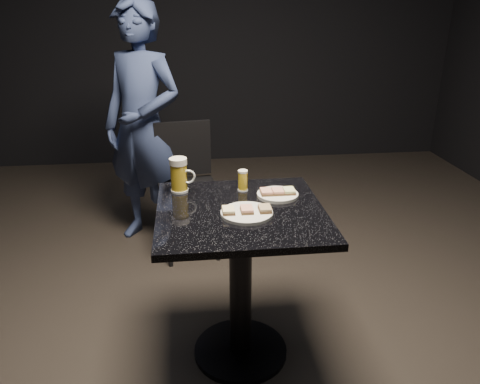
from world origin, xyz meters
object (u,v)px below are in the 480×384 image
(plate_large, at_px, (247,213))
(beer_mug, at_px, (179,175))
(table, at_px, (241,260))
(beer_tumbler, at_px, (243,181))
(chair, at_px, (187,179))
(patron, at_px, (143,128))
(plate_small, at_px, (278,195))

(plate_large, bearing_deg, beer_mug, 133.16)
(beer_mug, bearing_deg, plate_large, -46.84)
(plate_large, height_order, beer_mug, beer_mug)
(plate_large, height_order, table, plate_large)
(beer_tumbler, distance_m, chair, 0.95)
(beer_tumbler, relative_size, chair, 0.12)
(plate_large, bearing_deg, table, 108.44)
(plate_large, height_order, patron, patron)
(plate_large, relative_size, chair, 0.25)
(plate_small, xyz_separation_m, beer_mug, (-0.43, 0.11, 0.07))
(patron, height_order, chair, patron)
(beer_mug, xyz_separation_m, chair, (0.03, 0.84, -0.33))
(chair, bearing_deg, beer_tumbler, -73.16)
(beer_mug, xyz_separation_m, beer_tumbler, (0.29, -0.02, -0.03))
(patron, height_order, beer_tumbler, patron)
(plate_large, xyz_separation_m, chair, (-0.24, 1.13, -0.26))
(chair, bearing_deg, patron, 145.00)
(plate_small, relative_size, beer_tumbler, 1.88)
(patron, bearing_deg, beer_mug, -44.02)
(beer_mug, bearing_deg, table, -42.66)
(patron, relative_size, table, 2.13)
(plate_small, bearing_deg, patron, 120.75)
(patron, relative_size, chair, 1.87)
(table, distance_m, beer_mug, 0.47)
(patron, xyz_separation_m, table, (0.50, -1.26, -0.29))
(table, height_order, beer_tumbler, beer_tumbler)
(plate_small, relative_size, patron, 0.12)
(plate_small, relative_size, beer_mug, 1.17)
(plate_small, relative_size, chair, 0.22)
(plate_small, bearing_deg, plate_large, -131.95)
(plate_large, height_order, beer_tumbler, beer_tumbler)
(chair, bearing_deg, beer_mug, -91.81)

